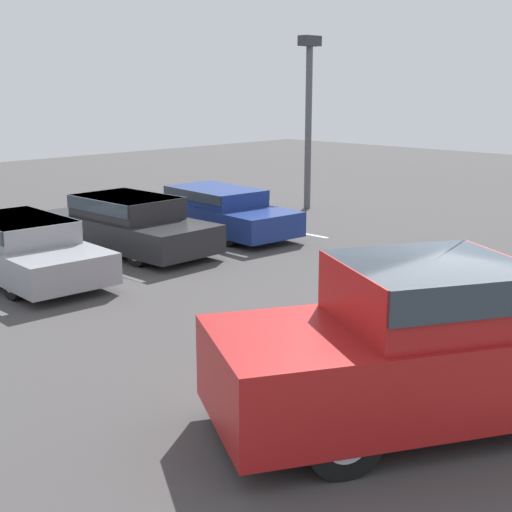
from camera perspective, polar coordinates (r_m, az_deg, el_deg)
The scene contains 10 objects.
ground_plane at distance 10.00m, azimuth 16.90°, elevation -9.34°, with size 60.00×60.00×0.00m, color #423F3F.
stall_stripe_b at distance 16.03m, azimuth -13.86°, elevation -0.51°, with size 0.12×4.53×0.01m, color white.
stall_stripe_c at distance 17.68m, azimuth -5.92°, elevation 1.12°, with size 0.12×4.53×0.01m, color white.
stall_stripe_d at distance 19.61m, azimuth 0.57°, elevation 2.43°, with size 0.12×4.53×0.01m, color white.
pickup_truck at distance 8.45m, azimuth 15.23°, elevation -6.71°, with size 5.73×4.38×1.90m.
parked_sedan_a at distance 15.06m, azimuth -18.40°, elevation 0.82°, with size 2.07×4.85×1.21m.
parked_sedan_b at distance 16.84m, azimuth -10.15°, elevation 2.70°, with size 1.91×4.58×1.28m.
parked_sedan_c at distance 18.60m, azimuth -3.12°, elevation 3.78°, with size 2.17×4.91×1.18m.
light_post at distance 22.17m, azimuth 4.24°, elevation 11.92°, with size 0.70×0.36×5.20m.
wheel_stop_curb at distance 20.22m, azimuth -9.35°, elevation 2.79°, with size 1.74×0.20×0.14m, color #B7B2A8.
Camera 1 is at (-8.31, -4.08, 3.80)m, focal length 50.00 mm.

